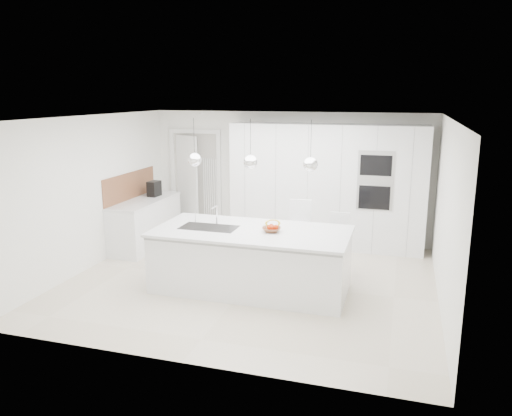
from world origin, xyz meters
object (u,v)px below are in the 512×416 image
(fruit_bowl, at_px, (271,230))
(espresso_machine, at_px, (154,189))
(island_base, at_px, (251,262))
(bar_stool_right, at_px, (338,245))
(bar_stool_left, at_px, (298,237))

(fruit_bowl, relative_size, espresso_machine, 0.92)
(espresso_machine, bearing_deg, island_base, -32.41)
(island_base, relative_size, espresso_machine, 9.56)
(island_base, distance_m, fruit_bowl, 0.59)
(fruit_bowl, bearing_deg, island_base, -173.31)
(bar_stool_right, bearing_deg, island_base, -139.83)
(espresso_machine, bearing_deg, bar_stool_right, -9.34)
(island_base, relative_size, fruit_bowl, 10.44)
(bar_stool_left, distance_m, bar_stool_right, 0.64)
(espresso_machine, distance_m, bar_stool_left, 3.20)
(fruit_bowl, relative_size, bar_stool_right, 0.27)
(island_base, distance_m, espresso_machine, 3.20)
(island_base, distance_m, bar_stool_left, 1.10)
(fruit_bowl, relative_size, bar_stool_left, 0.23)
(fruit_bowl, height_order, bar_stool_right, bar_stool_right)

